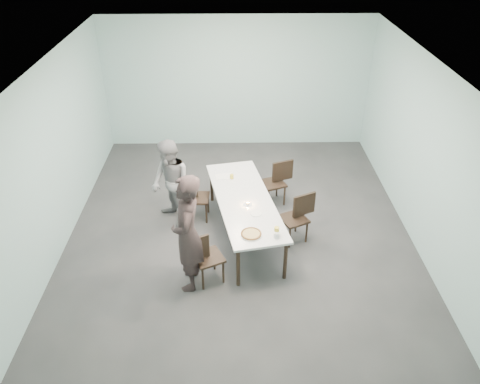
{
  "coord_description": "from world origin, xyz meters",
  "views": [
    {
      "loc": [
        -0.11,
        -6.77,
        5.07
      ],
      "look_at": [
        0.0,
        -0.33,
        1.0
      ],
      "focal_mm": 35.0,
      "sensor_mm": 36.0,
      "label": 1
    }
  ],
  "objects_px": {
    "amber_tumbler": "(232,176)",
    "diner_near": "(188,234)",
    "chair_far_left": "(193,194)",
    "diner_far": "(171,184)",
    "chair_far_right": "(277,179)",
    "chair_near_left": "(203,255)",
    "table": "(244,202)",
    "pizza": "(251,234)",
    "chair_near_right": "(298,214)",
    "water_tumbler": "(276,235)",
    "side_plate": "(256,214)",
    "beer_glass": "(277,231)",
    "tealight": "(248,204)"
  },
  "relations": [
    {
      "from": "diner_near",
      "to": "diner_far",
      "type": "height_order",
      "value": "diner_near"
    },
    {
      "from": "table",
      "to": "pizza",
      "type": "relative_size",
      "value": 8.02
    },
    {
      "from": "water_tumbler",
      "to": "table",
      "type": "bearing_deg",
      "value": 113.03
    },
    {
      "from": "diner_far",
      "to": "water_tumbler",
      "type": "height_order",
      "value": "diner_far"
    },
    {
      "from": "chair_near_right",
      "to": "tealight",
      "type": "bearing_deg",
      "value": -20.92
    },
    {
      "from": "chair_far_left",
      "to": "diner_far",
      "type": "relative_size",
      "value": 0.54
    },
    {
      "from": "table",
      "to": "diner_near",
      "type": "relative_size",
      "value": 1.44
    },
    {
      "from": "water_tumbler",
      "to": "chair_far_left",
      "type": "bearing_deg",
      "value": 130.36
    },
    {
      "from": "tealight",
      "to": "chair_near_right",
      "type": "bearing_deg",
      "value": 4.32
    },
    {
      "from": "side_plate",
      "to": "diner_far",
      "type": "bearing_deg",
      "value": 149.23
    },
    {
      "from": "chair_far_left",
      "to": "pizza",
      "type": "height_order",
      "value": "chair_far_left"
    },
    {
      "from": "chair_near_left",
      "to": "chair_far_left",
      "type": "relative_size",
      "value": 1.0
    },
    {
      "from": "chair_far_left",
      "to": "amber_tumbler",
      "type": "distance_m",
      "value": 0.78
    },
    {
      "from": "chair_near_left",
      "to": "beer_glass",
      "type": "distance_m",
      "value": 1.16
    },
    {
      "from": "diner_far",
      "to": "chair_far_right",
      "type": "bearing_deg",
      "value": 74.15
    },
    {
      "from": "chair_far_left",
      "to": "diner_far",
      "type": "xyz_separation_m",
      "value": [
        -0.37,
        -0.12,
        0.3
      ]
    },
    {
      "from": "chair_near_right",
      "to": "pizza",
      "type": "distance_m",
      "value": 1.24
    },
    {
      "from": "pizza",
      "to": "chair_far_left",
      "type": "bearing_deg",
      "value": 122.92
    },
    {
      "from": "chair_far_left",
      "to": "chair_far_right",
      "type": "relative_size",
      "value": 1.0
    },
    {
      "from": "beer_glass",
      "to": "tealight",
      "type": "xyz_separation_m",
      "value": [
        -0.41,
        0.83,
        -0.05
      ]
    },
    {
      "from": "beer_glass",
      "to": "water_tumbler",
      "type": "distance_m",
      "value": 0.06
    },
    {
      "from": "table",
      "to": "chair_near_right",
      "type": "xyz_separation_m",
      "value": [
        0.91,
        -0.11,
        -0.19
      ]
    },
    {
      "from": "side_plate",
      "to": "amber_tumbler",
      "type": "xyz_separation_m",
      "value": [
        -0.39,
        1.13,
        0.04
      ]
    },
    {
      "from": "pizza",
      "to": "amber_tumbler",
      "type": "bearing_deg",
      "value": 99.72
    },
    {
      "from": "diner_near",
      "to": "beer_glass",
      "type": "bearing_deg",
      "value": 98.28
    },
    {
      "from": "table",
      "to": "water_tumbler",
      "type": "bearing_deg",
      "value": -66.97
    },
    {
      "from": "table",
      "to": "chair_near_right",
      "type": "distance_m",
      "value": 0.94
    },
    {
      "from": "chair_near_left",
      "to": "amber_tumbler",
      "type": "relative_size",
      "value": 10.88
    },
    {
      "from": "table",
      "to": "chair_near_left",
      "type": "xyz_separation_m",
      "value": [
        -0.65,
        -1.16,
        -0.19
      ]
    },
    {
      "from": "chair_far_right",
      "to": "side_plate",
      "type": "bearing_deg",
      "value": 51.89
    },
    {
      "from": "diner_far",
      "to": "amber_tumbler",
      "type": "distance_m",
      "value": 1.11
    },
    {
      "from": "table",
      "to": "pizza",
      "type": "xyz_separation_m",
      "value": [
        0.08,
        -0.99,
        0.08
      ]
    },
    {
      "from": "chair_far_right",
      "to": "diner_far",
      "type": "xyz_separation_m",
      "value": [
        -1.94,
        -0.62,
        0.3
      ]
    },
    {
      "from": "pizza",
      "to": "amber_tumbler",
      "type": "height_order",
      "value": "amber_tumbler"
    },
    {
      "from": "diner_near",
      "to": "side_plate",
      "type": "distance_m",
      "value": 1.3
    },
    {
      "from": "pizza",
      "to": "tealight",
      "type": "relative_size",
      "value": 6.07
    },
    {
      "from": "table",
      "to": "side_plate",
      "type": "relative_size",
      "value": 15.14
    },
    {
      "from": "table",
      "to": "chair_near_left",
      "type": "height_order",
      "value": "chair_near_left"
    },
    {
      "from": "table",
      "to": "water_tumbler",
      "type": "xyz_separation_m",
      "value": [
        0.45,
        -1.06,
        0.1
      ]
    },
    {
      "from": "amber_tumbler",
      "to": "diner_near",
      "type": "bearing_deg",
      "value": -108.76
    },
    {
      "from": "chair_far_right",
      "to": "pizza",
      "type": "distance_m",
      "value": 2.14
    },
    {
      "from": "amber_tumbler",
      "to": "chair_near_left",
      "type": "bearing_deg",
      "value": -103.31
    },
    {
      "from": "tealight",
      "to": "chair_far_right",
      "type": "bearing_deg",
      "value": 63.93
    },
    {
      "from": "beer_glass",
      "to": "amber_tumbler",
      "type": "height_order",
      "value": "beer_glass"
    },
    {
      "from": "water_tumbler",
      "to": "chair_near_left",
      "type": "bearing_deg",
      "value": -174.86
    },
    {
      "from": "chair_near_right",
      "to": "water_tumbler",
      "type": "distance_m",
      "value": 1.1
    },
    {
      "from": "chair_near_left",
      "to": "side_plate",
      "type": "distance_m",
      "value": 1.13
    },
    {
      "from": "side_plate",
      "to": "amber_tumbler",
      "type": "height_order",
      "value": "amber_tumbler"
    },
    {
      "from": "pizza",
      "to": "chair_near_left",
      "type": "bearing_deg",
      "value": -166.7
    },
    {
      "from": "diner_far",
      "to": "pizza",
      "type": "bearing_deg",
      "value": 10.07
    }
  ]
}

